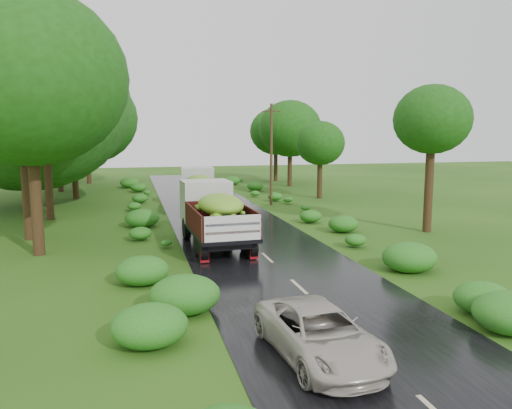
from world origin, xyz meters
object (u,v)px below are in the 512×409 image
object	(u,v)px
truck_far	(199,187)
car	(319,333)
utility_pole	(271,154)
truck_near	(214,211)

from	to	relation	value
truck_far	car	distance (m)	22.73
car	utility_pole	xyz separation A→B (m)	(5.54, 23.59, 3.05)
utility_pole	truck_near	bearing A→B (deg)	-95.54
truck_near	car	world-z (taller)	truck_near
truck_near	truck_far	world-z (taller)	truck_near
truck_far	utility_pole	bearing A→B (deg)	14.59
truck_near	truck_far	xyz separation A→B (m)	(0.74, 10.75, -0.06)
car	truck_far	bearing A→B (deg)	84.41
car	utility_pole	size ratio (longest dim) A/B	0.59
truck_near	utility_pole	distance (m)	13.25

